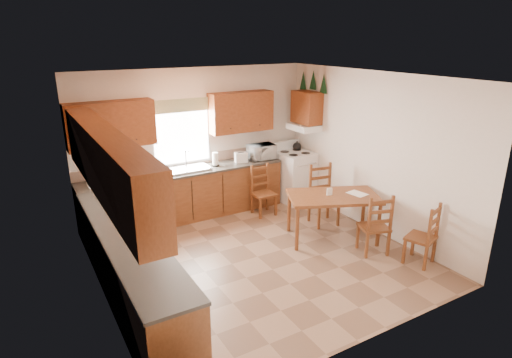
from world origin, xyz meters
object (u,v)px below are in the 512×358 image
chair_near_left (374,223)px  chair_far_left (324,196)px  stove (294,177)px  microwave (262,152)px  chair_near_right (421,234)px  chair_far_right (264,191)px  dining_table (332,217)px

chair_near_left → chair_far_left: (0.02, 1.23, 0.04)m
stove → microwave: size_ratio=2.07×
stove → chair_near_right: bearing=-93.4°
stove → chair_near_left: size_ratio=1.00×
chair_near_right → chair_far_right: 2.92m
microwave → chair_near_left: bearing=-79.5°
microwave → chair_far_left: size_ratio=0.45×
chair_near_left → chair_near_right: (0.35, -0.59, -0.02)m
chair_far_right → dining_table: bearing=-71.8°
microwave → stove: bearing=-16.0°
microwave → chair_near_right: size_ratio=0.50×
stove → dining_table: size_ratio=0.69×
dining_table → chair_near_right: chair_near_right is taller
dining_table → chair_far_left: 0.62m
chair_near_left → chair_far_left: size_ratio=0.92×
microwave → chair_near_right: 3.42m
stove → chair_far_left: (-0.23, -1.24, 0.04)m
dining_table → chair_near_left: (0.24, -0.69, 0.11)m
chair_far_left → chair_far_right: size_ratio=1.13×
chair_near_left → chair_far_right: bearing=-53.1°
stove → chair_near_left: bearing=-101.0°
microwave → dining_table: 2.11m
chair_near_left → chair_near_right: size_ratio=1.04×
microwave → chair_near_left: 2.78m
dining_table → chair_far_left: (0.26, 0.54, 0.15)m
stove → chair_far_right: bearing=-165.4°
microwave → chair_far_right: 0.85m
chair_near_right → chair_far_left: 1.86m
microwave → dining_table: size_ratio=0.33×
microwave → chair_near_left: (0.41, -2.69, -0.57)m
stove → dining_table: (-0.49, -1.78, -0.11)m
chair_near_left → chair_near_right: bearing=139.9°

